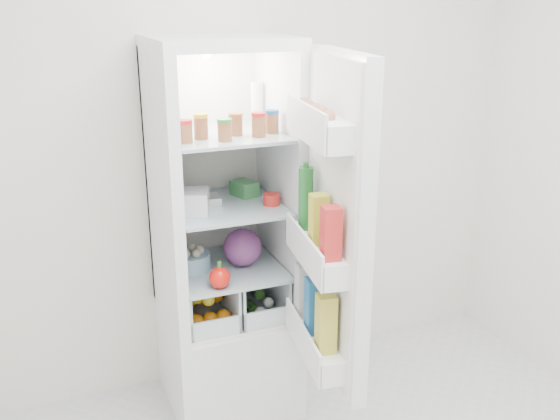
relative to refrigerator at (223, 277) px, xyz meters
name	(u,v)px	position (x,y,z in m)	size (l,w,h in m)	color
room_walls	(416,135)	(0.20, -1.25, 0.93)	(3.02, 3.02, 2.61)	white
refrigerator	(223,277)	(0.00, 0.00, 0.00)	(0.60, 0.60, 1.80)	white
shelf_low	(227,267)	(0.00, -0.06, 0.07)	(0.49, 0.53, 0.01)	#A6BBC3
shelf_mid	(225,205)	(0.00, -0.06, 0.38)	(0.49, 0.53, 0.01)	#A6BBC3
shelf_top	(223,135)	(0.00, -0.06, 0.71)	(0.49, 0.53, 0.01)	#A6BBC3
crisper_left	(203,296)	(-0.12, -0.06, -0.06)	(0.23, 0.46, 0.22)	silver
crisper_right	(251,288)	(0.12, -0.06, -0.06)	(0.23, 0.46, 0.22)	silver
condiment_jars	(230,128)	(0.00, -0.17, 0.76)	(0.46, 0.16, 0.08)	#B21919
squeeze_bottle	(257,103)	(0.21, 0.08, 0.82)	(0.06, 0.06, 0.19)	white
tub_white	(191,201)	(-0.17, -0.12, 0.44)	(0.15, 0.15, 0.10)	silver
tin_red	(272,199)	(0.19, -0.15, 0.42)	(0.08, 0.08, 0.05)	red
foil_tray	(203,200)	(-0.09, -0.03, 0.41)	(0.15, 0.11, 0.04)	silver
tub_green	(244,188)	(0.12, 0.03, 0.43)	(0.09, 0.12, 0.07)	#3E8949
red_cabbage	(243,247)	(0.08, -0.08, 0.17)	(0.18, 0.18, 0.18)	#571E52
bell_pepper	(220,278)	(-0.10, -0.28, 0.13)	(0.10, 0.10, 0.10)	red
mushroom_bowl	(192,262)	(-0.16, -0.04, 0.12)	(0.17, 0.17, 0.08)	#99C8E5
citrus_pile	(204,303)	(-0.12, -0.08, -0.08)	(0.20, 0.31, 0.16)	orange
veg_pile	(253,297)	(0.13, -0.06, -0.10)	(0.16, 0.30, 0.10)	#1A4517
fridge_door	(331,230)	(0.26, -0.63, 0.43)	(0.25, 0.60, 1.30)	white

